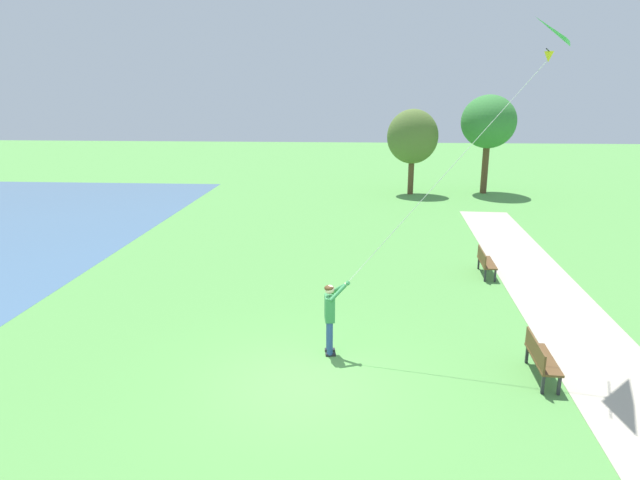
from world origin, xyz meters
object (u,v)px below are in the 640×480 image
(flying_kite, at_px, (533,42))
(tree_lakeside_far, at_px, (488,122))
(person_kite_flyer, at_px, (331,313))
(park_bench_far_walkway, at_px, (485,261))
(tree_treeline_center, at_px, (413,137))
(park_bench_near_walkway, at_px, (540,356))

(flying_kite, xyz_separation_m, tree_lakeside_far, (4.16, 21.65, -2.71))
(flying_kite, bearing_deg, person_kite_flyer, -170.43)
(park_bench_far_walkway, xyz_separation_m, tree_lakeside_far, (3.46, 16.21, 3.83))
(person_kite_flyer, height_order, tree_treeline_center, tree_treeline_center)
(park_bench_near_walkway, bearing_deg, tree_lakeside_far, 80.65)
(person_kite_flyer, distance_m, flying_kite, 7.39)
(person_kite_flyer, distance_m, tree_lakeside_far, 24.12)
(flying_kite, bearing_deg, park_bench_far_walkway, 82.70)
(flying_kite, height_order, tree_treeline_center, flying_kite)
(park_bench_near_walkway, xyz_separation_m, park_bench_far_walkway, (0.36, 6.99, 0.00))
(person_kite_flyer, bearing_deg, tree_treeline_center, 80.02)
(person_kite_flyer, xyz_separation_m, tree_treeline_center, (3.82, 21.72, 2.44))
(flying_kite, bearing_deg, tree_treeline_center, 91.17)
(person_kite_flyer, bearing_deg, park_bench_near_walkway, -10.22)
(flying_kite, height_order, tree_lakeside_far, flying_kite)
(tree_lakeside_far, height_order, tree_treeline_center, tree_lakeside_far)
(person_kite_flyer, xyz_separation_m, flying_kite, (4.25, 0.72, 6.01))
(park_bench_far_walkway, bearing_deg, tree_treeline_center, 94.14)
(park_bench_far_walkway, distance_m, tree_lakeside_far, 17.01)
(person_kite_flyer, distance_m, tree_treeline_center, 22.19)
(person_kite_flyer, bearing_deg, flying_kite, 9.57)
(park_bench_near_walkway, height_order, tree_treeline_center, tree_treeline_center)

